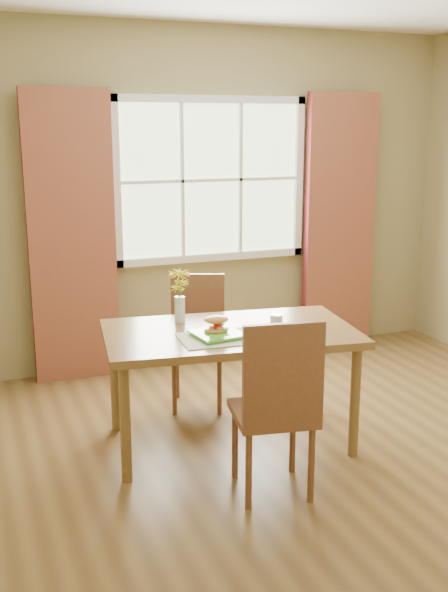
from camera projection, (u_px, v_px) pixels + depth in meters
room at (324, 231)px, 3.93m from camera, size 4.24×3.84×2.74m
window at (211, 180)px, 5.59m from camera, size 1.62×0.06×1.32m
curtain_left at (72, 239)px, 5.20m from camera, size 0.65×0.08×2.20m
curtain_right at (339, 224)px, 6.00m from camera, size 0.65×0.08×2.20m
dining_table at (230, 342)px, 4.19m from camera, size 1.60×1.04×0.73m
chair_near at (277, 402)px, 3.57m from camera, size 0.48×0.48×1.00m
chair_far at (198, 335)px, 4.86m from camera, size 0.49×0.49×0.91m
placemat at (219, 338)px, 4.00m from camera, size 0.47×0.36×0.01m
plate at (218, 335)px, 4.02m from camera, size 0.30×0.30×0.01m
croissant_sandwich at (216, 325)px, 4.02m from camera, size 0.16×0.12×0.11m
water_glass at (276, 324)px, 4.10m from camera, size 0.08×0.08×0.11m
flower_vase at (180, 291)px, 4.29m from camera, size 0.14×0.14×0.34m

